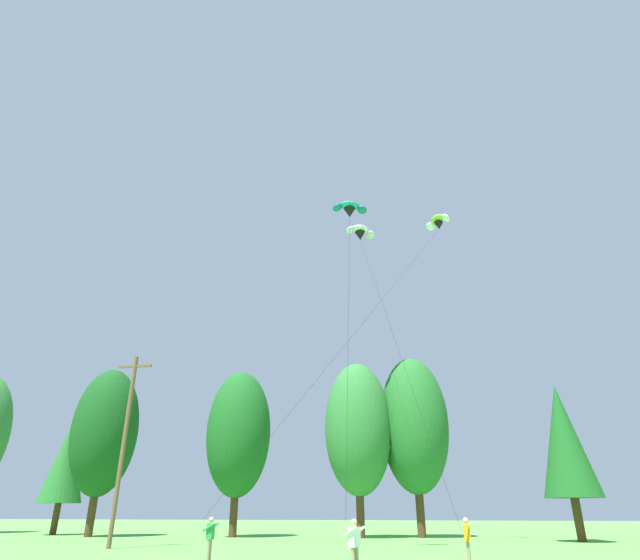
{
  "coord_description": "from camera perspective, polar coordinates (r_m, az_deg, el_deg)",
  "views": [
    {
      "loc": [
        1.89,
        -1.29,
        1.95
      ],
      "look_at": [
        -2.13,
        22.91,
        12.82
      ],
      "focal_mm": 29.23,
      "sensor_mm": 36.0,
      "label": 1
    }
  ],
  "objects": [
    {
      "name": "treeline_tree_c",
      "position": [
        49.83,
        -22.49,
        -15.04
      ],
      "size": [
        5.43,
        5.43,
        13.44
      ],
      "color": "#472D19",
      "rests_on": "ground_plane"
    },
    {
      "name": "parafoil_kite_high_lime_white",
      "position": [
        43.71,
        12.79,
        6.15
      ],
      "size": [
        13.42,
        15.83,
        22.47
      ],
      "color": "#93D633"
    },
    {
      "name": "treeline_tree_b",
      "position": [
        55.02,
        -26.02,
        -17.33
      ],
      "size": [
        3.74,
        3.74,
        9.72
      ],
      "color": "#472D19",
      "rests_on": "ground_plane"
    },
    {
      "name": "kite_flyer_near",
      "position": [
        24.75,
        -11.93,
        -25.65
      ],
      "size": [
        0.53,
        0.57,
        1.69
      ],
      "color": "gray",
      "rests_on": "ground_plane"
    },
    {
      "name": "treeline_tree_d",
      "position": [
        46.37,
        -8.9,
        -16.21
      ],
      "size": [
        5.34,
        5.34,
        13.11
      ],
      "color": "#472D19",
      "rests_on": "ground_plane"
    },
    {
      "name": "treeline_tree_g",
      "position": [
        42.9,
        25.15,
        -15.58
      ],
      "size": [
        3.91,
        3.91,
        10.49
      ],
      "color": "#472D19",
      "rests_on": "ground_plane"
    },
    {
      "name": "treeline_tree_e",
      "position": [
        44.65,
        4.18,
        -15.82
      ],
      "size": [
        5.45,
        5.45,
        13.5
      ],
      "color": "#472D19",
      "rests_on": "ground_plane"
    },
    {
      "name": "utility_pole",
      "position": [
        34.46,
        -20.65,
        -16.21
      ],
      "size": [
        2.2,
        0.26,
        10.86
      ],
      "color": "brown",
      "rests_on": "ground_plane"
    },
    {
      "name": "parafoil_kite_mid_teal",
      "position": [
        33.45,
        3.27,
        7.73
      ],
      "size": [
        2.37,
        9.82,
        18.4
      ],
      "color": "teal"
    },
    {
      "name": "treeline_tree_f",
      "position": [
        45.8,
        10.27,
        -15.26
      ],
      "size": [
        5.61,
        5.61,
        14.11
      ],
      "color": "#472D19",
      "rests_on": "ground_plane"
    },
    {
      "name": "kite_flyer_far",
      "position": [
        23.17,
        15.82,
        -25.48
      ],
      "size": [
        0.25,
        0.57,
        1.69
      ],
      "color": "gray",
      "rests_on": "ground_plane"
    },
    {
      "name": "kite_flyer_mid",
      "position": [
        19.17,
        3.8,
        -26.69
      ],
      "size": [
        0.74,
        0.75,
        1.69
      ],
      "color": "gray",
      "rests_on": "ground_plane"
    },
    {
      "name": "parafoil_kite_far_white",
      "position": [
        45.72,
        4.44,
        5.19
      ],
      "size": [
        6.19,
        17.96,
        23.63
      ],
      "color": "white"
    }
  ]
}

